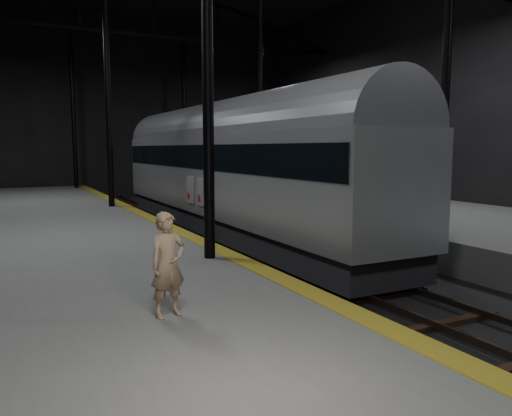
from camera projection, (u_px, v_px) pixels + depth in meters
ground at (269, 253)px, 17.35m from camera, size 44.00×44.00×0.00m
platform_left at (34, 260)px, 13.92m from camera, size 9.00×43.80×1.00m
platform_right at (428, 224)px, 20.67m from camera, size 9.00×43.80×1.00m
tactile_strip at (179, 231)px, 15.77m from camera, size 0.50×43.80×0.01m
track at (269, 251)px, 17.35m from camera, size 2.40×43.00×0.24m
train at (227, 163)px, 20.22m from camera, size 3.03×20.21×5.40m
woman at (168, 265)px, 7.71m from camera, size 0.68×0.52×1.64m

